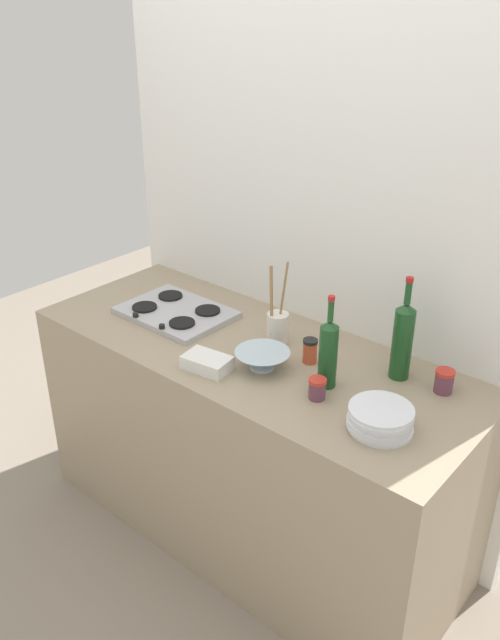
{
  "coord_description": "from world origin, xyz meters",
  "views": [
    {
      "loc": [
        1.4,
        -1.64,
        2.11
      ],
      "look_at": [
        0.0,
        0.0,
        1.02
      ],
      "focal_mm": 36.56,
      "sensor_mm": 36.0,
      "label": 1
    }
  ],
  "objects_px": {
    "stovetop_hob": "(176,312)",
    "wine_bottle_leftmost": "(328,352)",
    "condiment_jar_rear": "(310,351)",
    "condiment_jar_spare": "(317,389)",
    "mixing_bowl": "(262,359)",
    "butter_dish": "(207,363)",
    "plate_stack": "(380,419)",
    "condiment_jar_front": "(444,381)",
    "utensil_crock": "(278,326)",
    "wine_bottle_mid_left": "(403,339)"
  },
  "relations": [
    {
      "from": "mixing_bowl",
      "to": "butter_dish",
      "type": "distance_m",
      "value": 0.2
    },
    {
      "from": "wine_bottle_leftmost",
      "to": "condiment_jar_front",
      "type": "bearing_deg",
      "value": 34.56
    },
    {
      "from": "wine_bottle_leftmost",
      "to": "utensil_crock",
      "type": "height_order",
      "value": "wine_bottle_leftmost"
    },
    {
      "from": "butter_dish",
      "to": "condiment_jar_spare",
      "type": "bearing_deg",
      "value": 13.96
    },
    {
      "from": "mixing_bowl",
      "to": "utensil_crock",
      "type": "distance_m",
      "value": 0.2
    },
    {
      "from": "condiment_jar_rear",
      "to": "condiment_jar_spare",
      "type": "xyz_separation_m",
      "value": [
        0.16,
        -0.18,
        -0.01
      ]
    },
    {
      "from": "butter_dish",
      "to": "condiment_jar_spare",
      "type": "relative_size",
      "value": 2.29
    },
    {
      "from": "mixing_bowl",
      "to": "stovetop_hob",
      "type": "bearing_deg",
      "value": 170.29
    },
    {
      "from": "butter_dish",
      "to": "utensil_crock",
      "type": "xyz_separation_m",
      "value": [
        0.07,
        0.32,
        0.04
      ]
    },
    {
      "from": "stovetop_hob",
      "to": "condiment_jar_spare",
      "type": "xyz_separation_m",
      "value": [
        0.81,
        -0.13,
        0.02
      ]
    },
    {
      "from": "plate_stack",
      "to": "mixing_bowl",
      "type": "distance_m",
      "value": 0.51
    },
    {
      "from": "wine_bottle_mid_left",
      "to": "butter_dish",
      "type": "xyz_separation_m",
      "value": [
        -0.55,
        -0.4,
        -0.12
      ]
    },
    {
      "from": "utensil_crock",
      "to": "condiment_jar_rear",
      "type": "bearing_deg",
      "value": -12.64
    },
    {
      "from": "wine_bottle_leftmost",
      "to": "mixing_bowl",
      "type": "distance_m",
      "value": 0.26
    },
    {
      "from": "mixing_bowl",
      "to": "condiment_jar_spare",
      "type": "xyz_separation_m",
      "value": [
        0.26,
        -0.03,
        0.0
      ]
    },
    {
      "from": "butter_dish",
      "to": "condiment_jar_spare",
      "type": "distance_m",
      "value": 0.42
    },
    {
      "from": "condiment_jar_rear",
      "to": "stovetop_hob",
      "type": "bearing_deg",
      "value": -175.5
    },
    {
      "from": "condiment_jar_rear",
      "to": "wine_bottle_mid_left",
      "type": "bearing_deg",
      "value": 22.3
    },
    {
      "from": "stovetop_hob",
      "to": "butter_dish",
      "type": "relative_size",
      "value": 2.66
    },
    {
      "from": "stovetop_hob",
      "to": "wine_bottle_leftmost",
      "type": "height_order",
      "value": "wine_bottle_leftmost"
    },
    {
      "from": "stovetop_hob",
      "to": "utensil_crock",
      "type": "relative_size",
      "value": 1.38
    },
    {
      "from": "wine_bottle_leftmost",
      "to": "condiment_jar_front",
      "type": "relative_size",
      "value": 4.12
    },
    {
      "from": "butter_dish",
      "to": "wine_bottle_leftmost",
      "type": "bearing_deg",
      "value": 25.96
    },
    {
      "from": "wine_bottle_leftmost",
      "to": "condiment_jar_spare",
      "type": "bearing_deg",
      "value": -76.19
    },
    {
      "from": "condiment_jar_front",
      "to": "condiment_jar_spare",
      "type": "xyz_separation_m",
      "value": [
        -0.3,
        -0.31,
        -0.0
      ]
    },
    {
      "from": "plate_stack",
      "to": "condiment_jar_front",
      "type": "xyz_separation_m",
      "value": [
        0.05,
        0.32,
        0.0
      ]
    },
    {
      "from": "wine_bottle_mid_left",
      "to": "wine_bottle_leftmost",
      "type": "bearing_deg",
      "value": -127.06
    },
    {
      "from": "wine_bottle_mid_left",
      "to": "utensil_crock",
      "type": "height_order",
      "value": "wine_bottle_mid_left"
    },
    {
      "from": "condiment_jar_front",
      "to": "condiment_jar_rear",
      "type": "xyz_separation_m",
      "value": [
        -0.46,
        -0.13,
        0.0
      ]
    },
    {
      "from": "wine_bottle_mid_left",
      "to": "condiment_jar_rear",
      "type": "bearing_deg",
      "value": -157.7
    },
    {
      "from": "butter_dish",
      "to": "condiment_jar_spare",
      "type": "xyz_separation_m",
      "value": [
        0.41,
        0.1,
        0.01
      ]
    },
    {
      "from": "plate_stack",
      "to": "butter_dish",
      "type": "height_order",
      "value": "plate_stack"
    },
    {
      "from": "butter_dish",
      "to": "condiment_jar_rear",
      "type": "bearing_deg",
      "value": 48.12
    },
    {
      "from": "plate_stack",
      "to": "utensil_crock",
      "type": "relative_size",
      "value": 0.64
    },
    {
      "from": "wine_bottle_mid_left",
      "to": "condiment_jar_spare",
      "type": "xyz_separation_m",
      "value": [
        -0.14,
        -0.3,
        -0.11
      ]
    },
    {
      "from": "stovetop_hob",
      "to": "mixing_bowl",
      "type": "height_order",
      "value": "mixing_bowl"
    },
    {
      "from": "utensil_crock",
      "to": "condiment_jar_spare",
      "type": "distance_m",
      "value": 0.41
    },
    {
      "from": "wine_bottle_mid_left",
      "to": "butter_dish",
      "type": "height_order",
      "value": "wine_bottle_mid_left"
    },
    {
      "from": "condiment_jar_rear",
      "to": "condiment_jar_spare",
      "type": "relative_size",
      "value": 1.24
    },
    {
      "from": "wine_bottle_leftmost",
      "to": "mixing_bowl",
      "type": "bearing_deg",
      "value": -167.42
    },
    {
      "from": "wine_bottle_leftmost",
      "to": "butter_dish",
      "type": "distance_m",
      "value": 0.44
    },
    {
      "from": "condiment_jar_front",
      "to": "condiment_jar_spare",
      "type": "distance_m",
      "value": 0.43
    },
    {
      "from": "plate_stack",
      "to": "butter_dish",
      "type": "distance_m",
      "value": 0.66
    },
    {
      "from": "condiment_jar_front",
      "to": "condiment_jar_rear",
      "type": "relative_size",
      "value": 0.89
    },
    {
      "from": "utensil_crock",
      "to": "stovetop_hob",
      "type": "bearing_deg",
      "value": -168.82
    },
    {
      "from": "wine_bottle_mid_left",
      "to": "condiment_jar_front",
      "type": "bearing_deg",
      "value": 3.59
    },
    {
      "from": "wine_bottle_mid_left",
      "to": "mixing_bowl",
      "type": "distance_m",
      "value": 0.49
    },
    {
      "from": "butter_dish",
      "to": "condiment_jar_rear",
      "type": "height_order",
      "value": "condiment_jar_rear"
    },
    {
      "from": "plate_stack",
      "to": "condiment_jar_front",
      "type": "height_order",
      "value": "condiment_jar_front"
    },
    {
      "from": "wine_bottle_mid_left",
      "to": "utensil_crock",
      "type": "bearing_deg",
      "value": -170.47
    }
  ]
}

